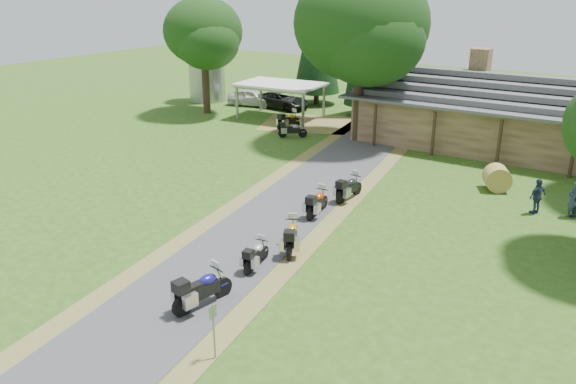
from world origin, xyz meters
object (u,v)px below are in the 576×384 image
Objects in this scene: motorcycle_carport_b at (293,129)px; hay_bale at (497,178)px; motorcycle_row_e at (349,187)px; motorcycle_row_c at (291,235)px; motorcycle_row_b at (256,254)px; car_dark_suv at (281,96)px; motorcycle_carport_a at (289,119)px; lodge at (518,112)px; silo at (206,64)px; car_white_sedan at (252,95)px; carport at (281,101)px; motorcycle_row_d at (317,201)px; motorcycle_row_a at (202,287)px.

hay_bale is (14.79, -3.26, 0.05)m from motorcycle_carport_b.
motorcycle_row_e is 1.11× the size of motorcycle_carport_b.
motorcycle_row_e is at bearing -20.56° from motorcycle_row_c.
motorcycle_carport_b is (-9.11, 17.12, 0.04)m from motorcycle_row_b.
car_dark_suv is 2.65× the size of motorcycle_carport_a.
lodge reaches higher than motorcycle_carport_b.
silo is at bearing 176.86° from lodge.
lodge is 20.05m from car_dark_suv.
motorcycle_row_e is at bearing -137.52° from hay_bale.
motorcycle_carport_b is (8.78, -7.25, -0.33)m from car_white_sedan.
motorcycle_row_e is 0.95× the size of motorcycle_carport_a.
car_white_sedan is (-4.83, 2.77, -0.48)m from carport.
motorcycle_carport_a is at bearing 6.59° from motorcycle_row_c.
motorcycle_row_e reaches higher than motorcycle_row_b.
motorcycle_carport_a is at bearing -166.87° from lodge.
motorcycle_carport_a is (-10.39, 10.64, 0.03)m from motorcycle_row_e.
silo is 1.21× the size of car_dark_suv.
motorcycle_carport_a is 2.48m from motorcycle_carport_b.
motorcycle_row_c reaches higher than motorcycle_row_b.
motorcycle_carport_b is (1.55, -1.94, -0.10)m from motorcycle_carport_a.
motorcycle_row_d is at bearing -128.12° from hay_bale.
motorcycle_row_e is (22.58, -15.73, -2.68)m from silo.
motorcycle_row_c is 1.14× the size of motorcycle_carport_b.
car_dark_suv is 2.78× the size of motorcycle_row_e.
car_white_sedan is 2.78m from car_dark_suv.
motorcycle_row_a is at bearing -108.04° from hay_bale.
motorcycle_row_d is 0.93× the size of motorcycle_carport_a.
lodge is 10.69× the size of motorcycle_row_e.
lodge is 21.21m from motorcycle_row_c.
motorcycle_row_c is at bearing 9.02° from motorcycle_row_a.
motorcycle_row_d is at bearing -56.26° from carport.
carport is at bearing -176.67° from lodge.
car_white_sedan is at bearing 175.60° from lodge.
silo is 27.65m from motorcycle_row_e.
car_white_sedan is 23.78m from motorcycle_row_e.
carport is 1.18× the size of car_dark_suv.
motorcycle_row_d is (22.21, -18.33, -2.69)m from silo.
motorcycle_row_b is 0.86× the size of motorcycle_row_d.
motorcycle_row_b is (-0.11, 3.26, -0.16)m from motorcycle_row_a.
motorcycle_row_d is 1.47× the size of hay_bale.
motorcycle_row_c is at bearing -101.77° from lodge.
motorcycle_row_e is at bearing -77.84° from motorcycle_carport_b.
motorcycle_row_e is at bearing -109.21° from lodge.
silo is 4.00× the size of motorcycle_row_b.
lodge is at bearing -23.87° from motorcycle_row_d.
carport is at bearing -143.02° from car_dark_suv.
lodge is at bearing -1.18° from carport.
silo reaches higher than motorcycle_row_c.
motorcycle_row_b is at bearing -95.26° from motorcycle_carport_b.
motorcycle_carport_a is 1.58× the size of hay_bale.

